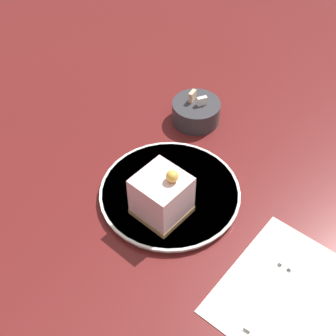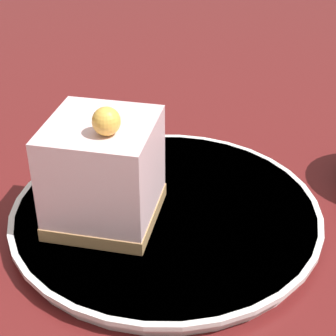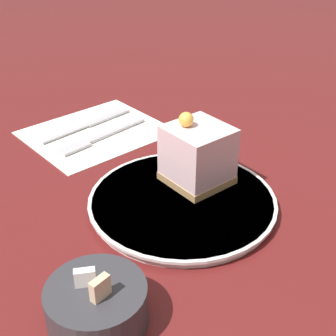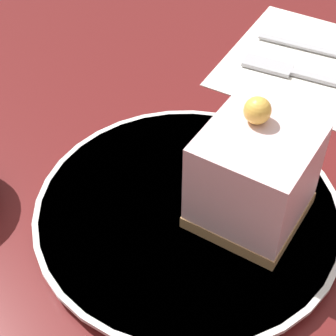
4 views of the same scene
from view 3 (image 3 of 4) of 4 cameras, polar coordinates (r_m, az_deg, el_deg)
name	(u,v)px [view 3 (image 3 of 4)]	position (r m, az deg, el deg)	size (l,w,h in m)	color
ground_plane	(168,227)	(0.59, 0.05, -7.24)	(4.00, 4.00, 0.00)	#5B1919
plate	(182,202)	(0.62, 1.75, -4.12)	(0.25, 0.25, 0.01)	silver
cake_slice	(197,155)	(0.63, 3.61, 1.61)	(0.09, 0.09, 0.10)	#AD8451
napkin	(96,132)	(0.82, -8.78, 4.37)	(0.22, 0.24, 0.00)	white
fork	(97,138)	(0.79, -8.67, 3.58)	(0.05, 0.18, 0.00)	#B2B2B7
knife	(95,122)	(0.85, -8.85, 5.56)	(0.05, 0.18, 0.00)	#B2B2B7
sugar_bowl	(97,305)	(0.47, -8.66, -16.19)	(0.10, 0.10, 0.07)	#333338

